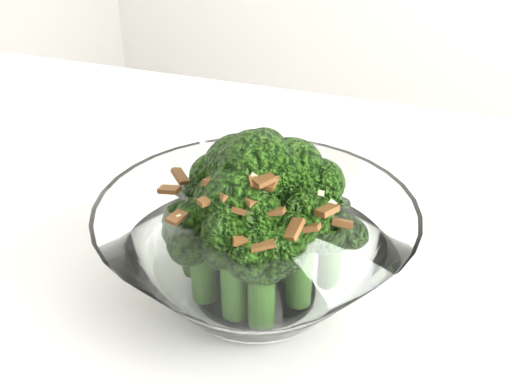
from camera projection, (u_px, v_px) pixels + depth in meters
The scene contains 2 objects.
table at pixel (109, 255), 0.63m from camera, with size 1.32×0.99×0.75m.
broccoli_dish at pixel (256, 239), 0.44m from camera, with size 0.24×0.24×0.15m.
Camera 1 is at (0.40, -0.46, 1.06)m, focal length 40.00 mm.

